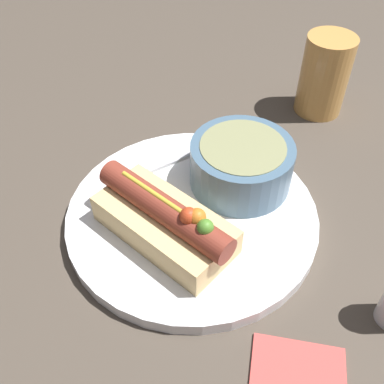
{
  "coord_description": "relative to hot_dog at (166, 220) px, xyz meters",
  "views": [
    {
      "loc": [
        0.29,
        -0.15,
        0.38
      ],
      "look_at": [
        0.0,
        0.0,
        0.05
      ],
      "focal_mm": 42.0,
      "sensor_mm": 36.0,
      "label": 1
    }
  ],
  "objects": [
    {
      "name": "dinner_plate",
      "position": [
        -0.02,
        0.04,
        -0.03
      ],
      "size": [
        0.28,
        0.28,
        0.02
      ],
      "color": "white",
      "rests_on": "ground_plane"
    },
    {
      "name": "hot_dog",
      "position": [
        0.0,
        0.0,
        0.0
      ],
      "size": [
        0.16,
        0.12,
        0.06
      ],
      "rotation": [
        0.0,
        0.0,
        0.38
      ],
      "color": "#E5C17F",
      "rests_on": "dinner_plate"
    },
    {
      "name": "ground_plane",
      "position": [
        -0.02,
        0.04,
        -0.04
      ],
      "size": [
        4.0,
        4.0,
        0.0
      ],
      "primitive_type": "plane",
      "color": "#4C4238"
    },
    {
      "name": "spoon",
      "position": [
        -0.1,
        0.09,
        -0.02
      ],
      "size": [
        0.03,
        0.15,
        0.01
      ],
      "rotation": [
        0.0,
        0.0,
        1.67
      ],
      "color": "#B7B7BC",
      "rests_on": "dinner_plate"
    },
    {
      "name": "drinking_glass",
      "position": [
        -0.13,
        0.3,
        0.02
      ],
      "size": [
        0.07,
        0.07,
        0.11
      ],
      "color": "#D8994C",
      "rests_on": "ground_plane"
    },
    {
      "name": "soup_bowl",
      "position": [
        -0.04,
        0.11,
        0.01
      ],
      "size": [
        0.12,
        0.12,
        0.05
      ],
      "color": "slate",
      "rests_on": "dinner_plate"
    }
  ]
}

